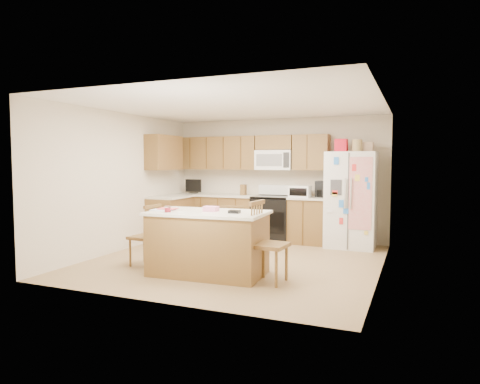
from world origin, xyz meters
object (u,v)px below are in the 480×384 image
at_px(windsor_chair_back, 232,236).
at_px(windsor_chair_left, 146,237).
at_px(stove, 273,218).
at_px(windsor_chair_right, 268,244).
at_px(island, 208,243).
at_px(refrigerator, 351,199).

bearing_deg(windsor_chair_back, windsor_chair_left, -150.40).
bearing_deg(stove, windsor_chair_back, -89.83).
xyz_separation_m(stove, windsor_chair_right, (0.89, -2.91, 0.04)).
xyz_separation_m(stove, windsor_chair_left, (-1.17, -2.75, -0.02)).
xyz_separation_m(stove, island, (-0.03, -2.85, -0.02)).
bearing_deg(windsor_chair_right, stove, 106.96).
xyz_separation_m(island, windsor_chair_left, (-1.14, 0.11, -0.01)).
bearing_deg(windsor_chair_right, refrigerator, 76.54).
height_order(refrigerator, windsor_chair_right, refrigerator).
bearing_deg(windsor_chair_back, stove, 90.17).
bearing_deg(stove, windsor_chair_left, -113.05).
distance_m(windsor_chair_back, windsor_chair_right, 1.22).
bearing_deg(windsor_chair_back, island, -92.81).
relative_size(windsor_chair_left, windsor_chair_right, 0.88).
height_order(refrigerator, windsor_chair_left, refrigerator).
bearing_deg(stove, windsor_chair_right, -73.04).
height_order(stove, windsor_chair_back, stove).
distance_m(windsor_chair_left, windsor_chair_right, 2.06).
distance_m(refrigerator, windsor_chair_left, 3.86).
height_order(windsor_chair_left, windsor_chair_back, windsor_chair_left).
xyz_separation_m(island, windsor_chair_back, (0.04, 0.77, -0.02)).
distance_m(island, windsor_chair_right, 0.92).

